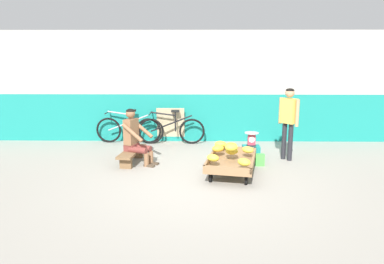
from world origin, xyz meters
TOP-DOWN VIEW (x-y plane):
  - ground_plane at (0.00, 0.00)m, footprint 80.00×80.00m
  - back_wall at (0.00, 3.37)m, footprint 16.00×0.30m
  - banana_cart at (0.63, 0.62)m, footprint 1.11×1.58m
  - banana_pile at (0.58, 0.64)m, footprint 0.99×1.51m
  - low_bench at (-1.38, 1.32)m, footprint 0.46×1.13m
  - vendor_seated at (-1.30, 1.28)m, footprint 0.74×0.62m
  - plastic_crate at (1.13, 1.60)m, footprint 0.36×0.28m
  - weighing_scale at (1.13, 1.60)m, footprint 0.30×0.30m
  - bicycle_near_left at (-1.76, 3.02)m, footprint 1.66×0.48m
  - bicycle_far_left at (-0.67, 2.94)m, footprint 1.66×0.48m
  - sign_board at (-0.70, 3.17)m, footprint 0.70×0.21m
  - customer_adult at (1.89, 1.60)m, footprint 0.36×0.39m
  - shopping_bag at (1.25, 1.17)m, footprint 0.18×0.12m

SIDE VIEW (x-z plane):
  - ground_plane at x=0.00m, z-range 0.00..0.00m
  - shopping_bag at x=1.25m, z-range 0.00..0.24m
  - plastic_crate at x=1.13m, z-range 0.00..0.30m
  - low_bench at x=-1.38m, z-range 0.06..0.33m
  - banana_cart at x=0.63m, z-range 0.06..0.42m
  - bicycle_near_left at x=-1.76m, z-range -0.08..0.78m
  - bicycle_far_left at x=-0.67m, z-range -0.08..0.78m
  - sign_board at x=-0.70m, z-range 0.00..0.88m
  - weighing_scale at x=1.13m, z-range 0.31..0.60m
  - banana_pile at x=0.58m, z-range 0.33..0.59m
  - vendor_seated at x=-1.30m, z-range 0.00..1.14m
  - customer_adult at x=1.89m, z-range 0.19..1.72m
  - back_wall at x=0.00m, z-range 0.00..2.78m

